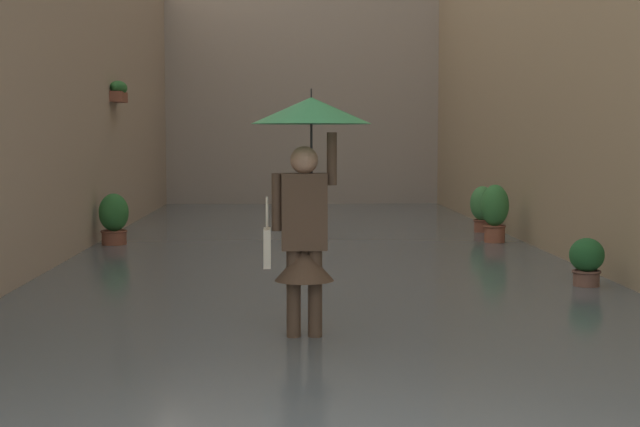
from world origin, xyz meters
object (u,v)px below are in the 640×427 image
(person_wading, at_px, (308,170))
(potted_plant_mid_left, at_px, (495,213))
(potted_plant_near_left, at_px, (587,264))
(potted_plant_near_right, at_px, (114,221))
(potted_plant_far_left, at_px, (482,208))

(person_wading, bearing_deg, potted_plant_mid_left, -113.75)
(person_wading, bearing_deg, potted_plant_near_left, -140.49)
(person_wading, relative_size, potted_plant_near_right, 2.40)
(potted_plant_near_left, height_order, potted_plant_far_left, potted_plant_far_left)
(person_wading, relative_size, potted_plant_near_left, 3.32)
(potted_plant_mid_left, bearing_deg, potted_plant_near_left, 90.83)
(person_wading, height_order, potted_plant_far_left, person_wading)
(potted_plant_near_right, bearing_deg, potted_plant_mid_left, -178.98)
(potted_plant_mid_left, distance_m, potted_plant_near_right, 6.02)
(potted_plant_near_left, xyz_separation_m, potted_plant_mid_left, (0.07, -4.50, 0.21))
(potted_plant_near_right, bearing_deg, potted_plant_near_left, 144.18)
(potted_plant_near_left, bearing_deg, potted_plant_near_right, -35.82)
(potted_plant_near_left, xyz_separation_m, potted_plant_near_right, (6.08, -4.39, 0.12))
(potted_plant_far_left, relative_size, potted_plant_near_right, 1.02)
(potted_plant_mid_left, height_order, potted_plant_near_right, potted_plant_mid_left)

